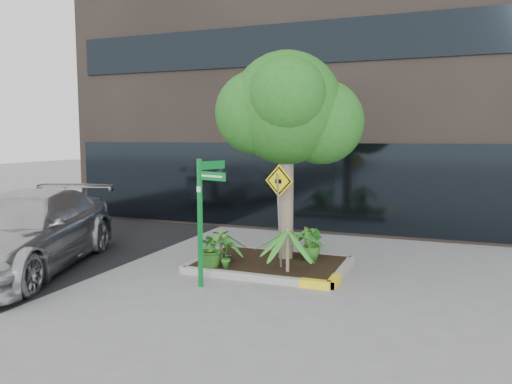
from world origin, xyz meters
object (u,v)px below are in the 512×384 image
(street_sign_post, at_px, (203,208))
(tree, at_px, (287,108))
(parked_car, at_px, (25,232))
(cattle_sign, at_px, (279,199))

(street_sign_post, bearing_deg, tree, 86.24)
(tree, relative_size, street_sign_post, 1.94)
(parked_car, height_order, street_sign_post, street_sign_post)
(tree, height_order, cattle_sign, tree)
(parked_car, bearing_deg, street_sign_post, -13.68)
(parked_car, xyz_separation_m, cattle_sign, (5.28, 1.59, 0.78))
(tree, height_order, street_sign_post, tree)
(cattle_sign, bearing_deg, tree, 113.95)
(parked_car, height_order, cattle_sign, cattle_sign)
(cattle_sign, bearing_deg, parked_car, -148.00)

